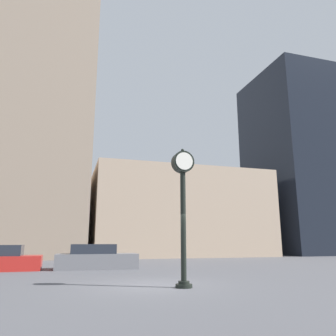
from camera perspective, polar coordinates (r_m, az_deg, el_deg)
name	(u,v)px	position (r m, az deg, el deg)	size (l,w,h in m)	color
ground_plane	(153,286)	(12.43, -2.64, -19.80)	(200.00, 200.00, 0.00)	#515156
building_tall_tower	(44,90)	(39.69, -20.73, 12.64)	(10.47, 12.00, 35.95)	gray
building_storefront_row	(176,214)	(37.97, 1.48, -8.09)	(19.02, 12.00, 9.17)	tan
building_glass_modern	(296,162)	(47.17, 21.32, 0.97)	(10.00, 12.00, 23.95)	black
street_clock	(183,196)	(11.91, 2.63, -4.98)	(0.79, 0.58, 4.93)	black
car_red	(4,260)	(20.54, -26.72, -14.10)	(3.86, 2.03, 1.36)	red
car_grey	(96,258)	(20.11, -12.44, -15.11)	(4.65, 2.01, 1.40)	slate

